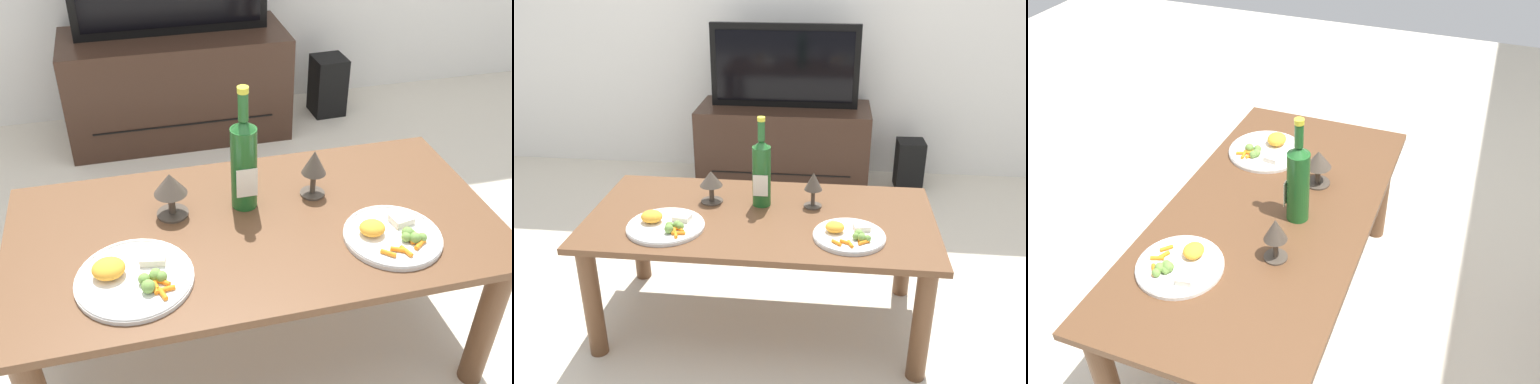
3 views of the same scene
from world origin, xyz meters
The scene contains 10 objects.
ground_plane centered at (0.00, 0.00, 0.00)m, with size 6.40×6.40×0.00m, color beige.
dining_table centered at (0.00, 0.00, 0.41)m, with size 1.34×0.68×0.50m.
tv_stand centered at (-0.04, 1.48, 0.26)m, with size 1.08×0.46×0.52m.
tv_screen centered at (-0.04, 1.48, 0.78)m, with size 0.91×0.05×0.51m.
floor_speaker centered at (0.77, 1.50, 0.16)m, with size 0.17×0.17×0.32m, color black.
wine_bottle centered at (-0.01, 0.10, 0.64)m, with size 0.07×0.08×0.37m.
goblet_left centered at (-0.21, 0.10, 0.59)m, with size 0.09×0.09×0.13m.
goblet_right centered at (0.20, 0.10, 0.59)m, with size 0.07×0.07×0.15m.
dinner_plate_left centered at (-0.34, -0.14, 0.51)m, with size 0.29×0.29×0.06m.
dinner_plate_right centered at (0.34, -0.14, 0.51)m, with size 0.26×0.26×0.05m.
Camera 2 is at (0.25, -1.91, 1.46)m, focal length 38.89 mm.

